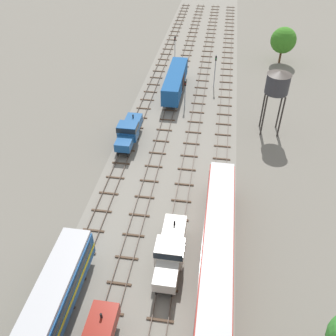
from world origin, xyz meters
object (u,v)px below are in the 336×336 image
freight_boxcar_left_farther (175,81)px  signal_post_mid (185,90)px  passenger_coach_centre_midfar (218,245)px  water_tower (278,83)px  signal_post_near (215,67)px  signal_post_nearest (175,44)px  shunter_loco_centre_left_mid (170,251)px  shunter_loco_far_left_far (129,131)px

freight_boxcar_left_farther → signal_post_mid: bearing=-63.3°
passenger_coach_centre_midfar → water_tower: bearing=75.1°
freight_boxcar_left_farther → signal_post_near: signal_post_near is taller
signal_post_nearest → signal_post_near: (8.88, -12.15, 0.69)m
water_tower → signal_post_near: (-8.95, 13.69, -4.08)m
water_tower → signal_post_mid: size_ratio=2.05×
signal_post_near → water_tower: bearing=-56.8°
passenger_coach_centre_midfar → signal_post_mid: (-6.66, 30.92, 0.41)m
passenger_coach_centre_midfar → signal_post_nearest: size_ratio=4.62×
shunter_loco_centre_left_mid → shunter_loco_far_left_far: 21.81m
freight_boxcar_left_farther → shunter_loco_centre_left_mid: bearing=-83.0°
passenger_coach_centre_midfar → shunter_loco_far_left_far: passenger_coach_centre_midfar is taller
signal_post_nearest → freight_boxcar_left_farther: bearing=-82.0°
shunter_loco_centre_left_mid → signal_post_mid: (-2.22, 31.77, 1.01)m
water_tower → signal_post_near: 16.86m
shunter_loco_far_left_far → signal_post_nearest: bearing=86.0°
shunter_loco_centre_left_mid → signal_post_nearest: bearing=97.3°
passenger_coach_centre_midfar → freight_boxcar_left_farther: (-8.87, 35.33, -0.16)m
water_tower → signal_post_mid: 15.30m
signal_post_nearest → signal_post_mid: (4.44, -20.21, -0.04)m
shunter_loco_centre_left_mid → passenger_coach_centre_midfar: bearing=10.8°
shunter_loco_far_left_far → shunter_loco_centre_left_mid: bearing=-66.0°
signal_post_nearest → signal_post_near: size_ratio=0.80×
signal_post_near → passenger_coach_centre_midfar: bearing=-86.7°
water_tower → passenger_coach_centre_midfar: bearing=-104.9°
shunter_loco_centre_left_mid → signal_post_near: bearing=86.8°
water_tower → shunter_loco_far_left_far: bearing=-162.8°
freight_boxcar_left_farther → signal_post_near: bearing=28.8°
shunter_loco_far_left_far → water_tower: bearing=17.2°
shunter_loco_centre_left_mid → water_tower: size_ratio=0.88×
signal_post_mid → passenger_coach_centre_midfar: bearing=-77.9°
shunter_loco_far_left_far → signal_post_near: signal_post_near is taller
freight_boxcar_left_farther → water_tower: size_ratio=1.45×
signal_post_near → signal_post_nearest: bearing=126.1°
shunter_loco_far_left_far → signal_post_near: size_ratio=1.42×
shunter_loco_centre_left_mid → passenger_coach_centre_midfar: (4.44, 0.84, 0.60)m
water_tower → signal_post_nearest: water_tower is taller
passenger_coach_centre_midfar → signal_post_mid: signal_post_mid is taller
shunter_loco_centre_left_mid → signal_post_near: 39.92m
passenger_coach_centre_midfar → signal_post_nearest: 52.32m
signal_post_nearest → passenger_coach_centre_midfar: bearing=-77.8°
shunter_loco_centre_left_mid → signal_post_nearest: signal_post_nearest is taller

